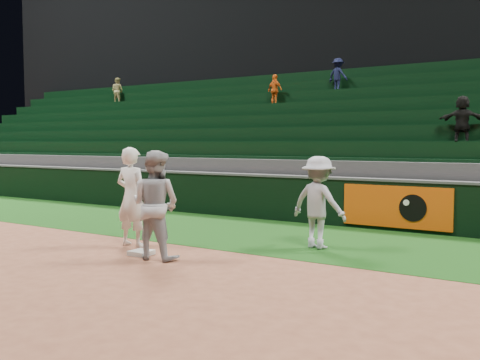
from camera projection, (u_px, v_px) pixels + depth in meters
name	position (u px, v px, depth m)	size (l,w,h in m)	color
ground	(162.00, 254.00, 10.18)	(70.00, 70.00, 0.00)	brown
foul_grass	(245.00, 232.00, 12.71)	(36.00, 4.20, 0.01)	#0F340D
upper_deck	(412.00, 58.00, 24.44)	(40.00, 12.00, 12.00)	black
first_base	(141.00, 253.00, 10.14)	(0.38, 0.38, 0.09)	silver
first_baseman	(132.00, 197.00, 10.94)	(0.74, 0.49, 2.04)	white
baserunner	(155.00, 205.00, 9.74)	(0.97, 0.75, 1.99)	#A0A4AB
base_coach	(318.00, 202.00, 10.69)	(1.20, 0.69, 1.85)	#9A9CA7
field_wall	(289.00, 198.00, 14.50)	(36.00, 0.45, 1.25)	black
stadium_seating	(341.00, 156.00, 17.61)	(36.00, 5.95, 5.10)	#353638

